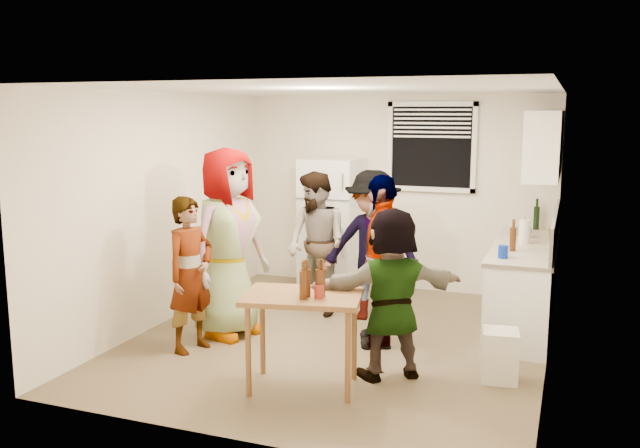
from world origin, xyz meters
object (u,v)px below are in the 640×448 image
at_px(kettle, 523,237).
at_px(guest_stripe, 193,349).
at_px(refrigerator, 332,224).
at_px(beer_bottle_counter, 512,251).
at_px(guest_grey, 230,334).
at_px(guest_back_right, 371,318).
at_px(blue_cup, 503,258).
at_px(trash_bin, 500,352).
at_px(beer_bottle_table, 304,293).
at_px(guest_back_left, 317,313).
at_px(wine_bottle, 536,229).
at_px(guest_black, 380,343).
at_px(serving_table, 303,387).
at_px(red_cup, 319,298).
at_px(guest_orange, 390,376).

bearing_deg(kettle, guest_stripe, -158.33).
relative_size(refrigerator, beer_bottle_counter, 7.07).
xyz_separation_m(beer_bottle_counter, guest_grey, (-2.72, -0.95, -0.90)).
bearing_deg(guest_back_right, blue_cup, -24.60).
distance_m(trash_bin, beer_bottle_table, 1.78).
distance_m(beer_bottle_counter, blue_cup, 0.39).
bearing_deg(beer_bottle_counter, guest_back_left, 178.37).
bearing_deg(wine_bottle, guest_back_right, -141.30).
height_order(kettle, guest_grey, kettle).
distance_m(refrigerator, guest_black, 2.33).
bearing_deg(serving_table, beer_bottle_table, 95.51).
bearing_deg(trash_bin, guest_grey, 174.51).
distance_m(red_cup, guest_back_left, 2.37).
bearing_deg(guest_back_right, guest_black, -73.98).
bearing_deg(blue_cup, guest_back_right, 162.13).
xyz_separation_m(blue_cup, guest_black, (-1.12, -0.30, -0.90)).
bearing_deg(guest_grey, guest_stripe, -176.97).
distance_m(serving_table, guest_grey, 1.58).
xyz_separation_m(kettle, serving_table, (-1.55, -2.77, -0.90)).
relative_size(wine_bottle, red_cup, 2.58).
relative_size(red_cup, guest_back_left, 0.07).
distance_m(wine_bottle, beer_bottle_counter, 1.41).
distance_m(refrigerator, guest_grey, 2.30).
height_order(red_cup, guest_grey, red_cup).
relative_size(kettle, red_cup, 2.12).
xyz_separation_m(refrigerator, guest_orange, (1.48, -2.61, -0.85)).
xyz_separation_m(wine_bottle, beer_bottle_counter, (-0.15, -1.40, 0.00)).
bearing_deg(trash_bin, guest_black, 155.90).
height_order(blue_cup, serving_table, blue_cup).
height_order(refrigerator, beer_bottle_counter, refrigerator).
distance_m(refrigerator, guest_orange, 3.12).
xyz_separation_m(beer_bottle_table, guest_stripe, (-1.35, 0.44, -0.81)).
distance_m(blue_cup, trash_bin, 1.06).
distance_m(guest_back_left, guest_back_right, 0.65).
distance_m(kettle, beer_bottle_counter, 0.82).
distance_m(wine_bottle, serving_table, 3.85).
height_order(serving_table, guest_stripe, serving_table).
relative_size(refrigerator, wine_bottle, 6.19).
height_order(blue_cup, guest_back_right, blue_cup).
xyz_separation_m(kettle, wine_bottle, (0.10, 0.58, 0.00)).
height_order(beer_bottle_counter, beer_bottle_table, beer_bottle_counter).
distance_m(refrigerator, beer_bottle_counter, 2.62).
xyz_separation_m(wine_bottle, guest_stripe, (-3.00, -2.89, -0.90)).
bearing_deg(kettle, guest_back_right, -171.39).
height_order(trash_bin, guest_stripe, trash_bin).
height_order(kettle, trash_bin, kettle).
distance_m(red_cup, guest_orange, 1.08).
bearing_deg(trash_bin, red_cup, -149.85).
relative_size(serving_table, guest_back_left, 0.59).
distance_m(guest_black, guest_orange, 0.84).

